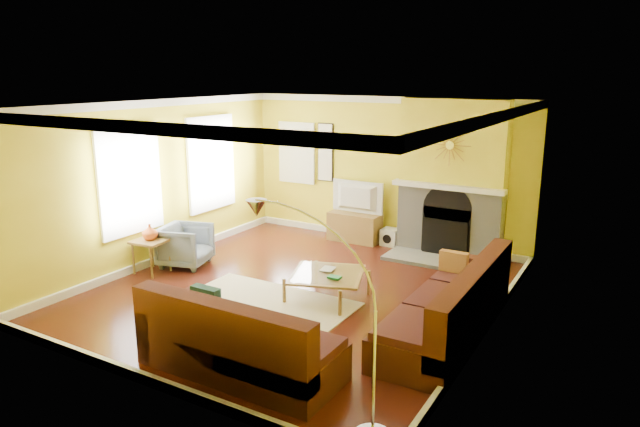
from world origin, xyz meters
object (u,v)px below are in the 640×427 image
Objects in this scene: media_console at (355,227)px; side_table at (152,256)px; sectional_sofa at (345,295)px; arc_lamp at (318,321)px; coffee_table at (327,286)px; armchair at (186,245)px.

side_table is at bearing -121.81° from media_console.
arc_lamp is (0.71, -1.85, 0.56)m from sectional_sofa.
side_table reaches higher than media_console.
sectional_sofa is 3.63m from side_table.
media_console is 1.79× the size of side_table.
sectional_sofa is 6.97× the size of side_table.
arc_lamp is (1.37, -2.59, 0.82)m from coffee_table.
media_console is (-0.96, 2.75, 0.08)m from coffee_table.
arc_lamp reaches higher than armchair.
side_table is at bearing 153.90° from arc_lamp.
sectional_sofa is at bearing 110.97° from arc_lamp.
arc_lamp is (4.11, -2.66, 0.67)m from armchair.
armchair is (-3.40, 0.82, -0.11)m from sectional_sofa.
coffee_table is at bearing 117.96° from arc_lamp.
media_console is 3.21m from armchair.
side_table is at bearing 141.94° from armchair.
side_table is at bearing -171.02° from coffee_table.
sectional_sofa reaches higher than media_console.
armchair is (-2.73, 0.08, 0.15)m from coffee_table.
coffee_table is at bearing 8.98° from side_table.
sectional_sofa is 3.89× the size of media_console.
armchair is at bearing 166.50° from sectional_sofa.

